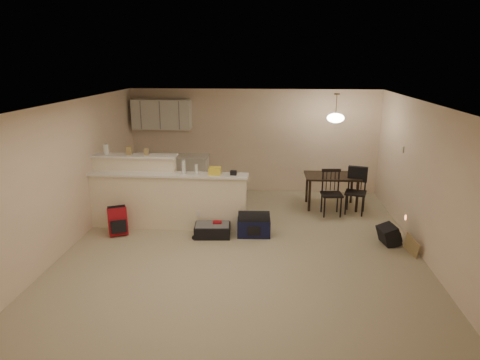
# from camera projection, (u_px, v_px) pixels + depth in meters

# --- Properties ---
(room) EXTENTS (7.00, 7.02, 2.50)m
(room) POSITION_uv_depth(u_px,v_px,m) (243.00, 180.00, 7.06)
(room) COLOR #B5A98B
(room) RESTS_ON ground
(breakfast_bar) EXTENTS (3.08, 0.58, 1.39)m
(breakfast_bar) POSITION_uv_depth(u_px,v_px,m) (156.00, 196.00, 8.32)
(breakfast_bar) COLOR #F7E9C8
(breakfast_bar) RESTS_ON ground
(upper_cabinets) EXTENTS (1.40, 0.34, 0.70)m
(upper_cabinets) POSITION_uv_depth(u_px,v_px,m) (162.00, 114.00, 10.24)
(upper_cabinets) COLOR white
(upper_cabinets) RESTS_ON room
(kitchen_counter) EXTENTS (1.80, 0.60, 0.90)m
(kitchen_counter) POSITION_uv_depth(u_px,v_px,m) (171.00, 174.00, 10.50)
(kitchen_counter) COLOR white
(kitchen_counter) RESTS_ON ground
(thermostat) EXTENTS (0.02, 0.12, 0.12)m
(thermostat) POSITION_uv_depth(u_px,v_px,m) (403.00, 149.00, 8.25)
(thermostat) COLOR beige
(thermostat) RESTS_ON room
(jar) EXTENTS (0.10, 0.10, 0.20)m
(jar) POSITION_uv_depth(u_px,v_px,m) (106.00, 149.00, 8.29)
(jar) COLOR silver
(jar) RESTS_ON breakfast_bar
(cereal_box) EXTENTS (0.10, 0.07, 0.16)m
(cereal_box) POSITION_uv_depth(u_px,v_px,m) (129.00, 151.00, 8.26)
(cereal_box) COLOR #A38754
(cereal_box) RESTS_ON breakfast_bar
(small_box) EXTENTS (0.08, 0.06, 0.12)m
(small_box) POSITION_uv_depth(u_px,v_px,m) (146.00, 152.00, 8.24)
(small_box) COLOR #A38754
(small_box) RESTS_ON breakfast_bar
(bottle_a) EXTENTS (0.07, 0.07, 0.26)m
(bottle_a) POSITION_uv_depth(u_px,v_px,m) (184.00, 167.00, 8.03)
(bottle_a) COLOR silver
(bottle_a) RESTS_ON breakfast_bar
(bottle_b) EXTENTS (0.06, 0.06, 0.18)m
(bottle_b) POSITION_uv_depth(u_px,v_px,m) (196.00, 169.00, 8.02)
(bottle_b) COLOR silver
(bottle_b) RESTS_ON breakfast_bar
(bag_lump) EXTENTS (0.22, 0.18, 0.14)m
(bag_lump) POSITION_uv_depth(u_px,v_px,m) (215.00, 171.00, 8.00)
(bag_lump) COLOR #A38754
(bag_lump) RESTS_ON breakfast_bar
(pouch) EXTENTS (0.12, 0.10, 0.08)m
(pouch) POSITION_uv_depth(u_px,v_px,m) (233.00, 173.00, 7.98)
(pouch) COLOR #A38754
(pouch) RESTS_ON breakfast_bar
(dining_table) EXTENTS (1.18, 0.80, 0.73)m
(dining_table) POSITION_uv_depth(u_px,v_px,m) (332.00, 179.00, 9.37)
(dining_table) COLOR black
(dining_table) RESTS_ON ground
(pendant_lamp) EXTENTS (0.36, 0.36, 0.62)m
(pendant_lamp) POSITION_uv_depth(u_px,v_px,m) (336.00, 118.00, 9.00)
(pendant_lamp) COLOR brown
(pendant_lamp) RESTS_ON room
(dining_chair_near) EXTENTS (0.45, 0.43, 0.96)m
(dining_chair_near) POSITION_uv_depth(u_px,v_px,m) (332.00, 193.00, 8.93)
(dining_chair_near) COLOR black
(dining_chair_near) RESTS_ON ground
(dining_chair_far) EXTENTS (0.52, 0.50, 0.96)m
(dining_chair_far) POSITION_uv_depth(u_px,v_px,m) (356.00, 192.00, 9.02)
(dining_chair_far) COLOR black
(dining_chair_far) RESTS_ON ground
(suitcase) EXTENTS (0.69, 0.48, 0.22)m
(suitcase) POSITION_uv_depth(u_px,v_px,m) (212.00, 230.00, 7.93)
(suitcase) COLOR black
(suitcase) RESTS_ON ground
(red_backpack) EXTENTS (0.40, 0.34, 0.51)m
(red_backpack) POSITION_uv_depth(u_px,v_px,m) (118.00, 221.00, 7.98)
(red_backpack) COLOR #A7121D
(red_backpack) RESTS_ON ground
(navy_duffel) EXTENTS (0.62, 0.36, 0.33)m
(navy_duffel) POSITION_uv_depth(u_px,v_px,m) (254.00, 227.00, 7.93)
(navy_duffel) COLOR #121539
(navy_duffel) RESTS_ON ground
(black_daypack) EXTENTS (0.34, 0.42, 0.33)m
(black_daypack) POSITION_uv_depth(u_px,v_px,m) (389.00, 235.00, 7.58)
(black_daypack) COLOR black
(black_daypack) RESTS_ON ground
(cardboard_sheet) EXTENTS (0.12, 0.38, 0.30)m
(cardboard_sheet) POSITION_uv_depth(u_px,v_px,m) (412.00, 246.00, 7.17)
(cardboard_sheet) COLOR #A38754
(cardboard_sheet) RESTS_ON ground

